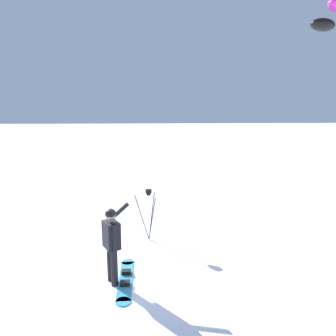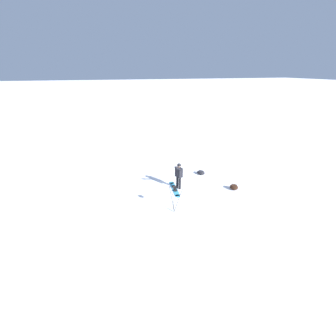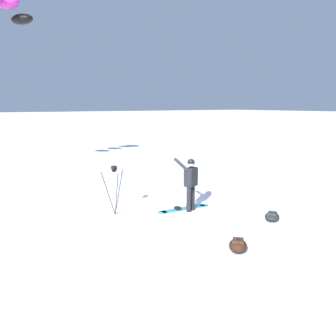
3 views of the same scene
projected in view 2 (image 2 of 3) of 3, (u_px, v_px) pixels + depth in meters
ground_plane at (182, 195)px, 11.47m from camera, size 300.00×300.00×0.00m
snowboarder at (179, 174)px, 11.73m from camera, size 0.63×0.59×1.62m
snowboard at (175, 189)px, 12.03m from camera, size 1.80×0.40×0.10m
gear_bag_large at (201, 172)px, 13.72m from camera, size 0.66×0.62×0.24m
camera_tripod at (175, 194)px, 9.69m from camera, size 0.70×0.60×1.44m
gear_bag_small at (234, 187)px, 11.95m from camera, size 0.61×0.60×0.31m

